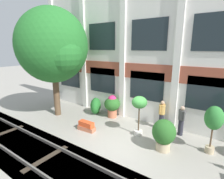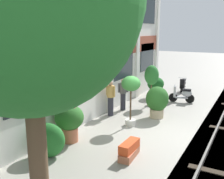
{
  "view_description": "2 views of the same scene",
  "coord_description": "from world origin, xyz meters",
  "px_view_note": "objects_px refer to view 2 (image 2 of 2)",
  "views": [
    {
      "loc": [
        4.08,
        -6.64,
        4.49
      ],
      "look_at": [
        -1.45,
        1.31,
        2.13
      ],
      "focal_mm": 28.0,
      "sensor_mm": 36.0,
      "label": 1
    },
    {
      "loc": [
        -9.01,
        -3.36,
        3.9
      ],
      "look_at": [
        -0.54,
        1.34,
        1.7
      ],
      "focal_mm": 42.0,
      "sensor_mm": 36.0,
      "label": 2
    }
  ],
  "objects_px": {
    "scooter_near_curb": "(183,85)",
    "topiary_hedge": "(47,140)",
    "potted_plant_stone_basin": "(156,86)",
    "potted_plant_square_trough": "(129,150)",
    "potted_plant_terracotta_small": "(131,89)",
    "potted_plant_glazed_jar": "(157,100)",
    "potted_plant_tall_urn": "(152,77)",
    "resident_watching_tracks": "(111,97)",
    "resident_by_doorway": "(123,93)",
    "potted_plant_fluted_column": "(69,119)",
    "scooter_second_parked": "(183,95)"
  },
  "relations": [
    {
      "from": "potted_plant_square_trough",
      "to": "scooter_near_curb",
      "type": "distance_m",
      "value": 9.97
    },
    {
      "from": "potted_plant_stone_basin",
      "to": "potted_plant_square_trough",
      "type": "xyz_separation_m",
      "value": [
        -7.51,
        -1.86,
        -0.44
      ]
    },
    {
      "from": "potted_plant_stone_basin",
      "to": "potted_plant_square_trough",
      "type": "bearing_deg",
      "value": -166.05
    },
    {
      "from": "potted_plant_fluted_column",
      "to": "scooter_second_parked",
      "type": "bearing_deg",
      "value": -17.2
    },
    {
      "from": "potted_plant_terracotta_small",
      "to": "potted_plant_fluted_column",
      "type": "height_order",
      "value": "potted_plant_terracotta_small"
    },
    {
      "from": "potted_plant_terracotta_small",
      "to": "potted_plant_square_trough",
      "type": "bearing_deg",
      "value": -155.5
    },
    {
      "from": "resident_by_doorway",
      "to": "potted_plant_glazed_jar",
      "type": "bearing_deg",
      "value": 40.06
    },
    {
      "from": "potted_plant_glazed_jar",
      "to": "scooter_near_curb",
      "type": "xyz_separation_m",
      "value": [
        5.83,
        0.28,
        -0.36
      ]
    },
    {
      "from": "potted_plant_terracotta_small",
      "to": "potted_plant_glazed_jar",
      "type": "height_order",
      "value": "potted_plant_terracotta_small"
    },
    {
      "from": "potted_plant_fluted_column",
      "to": "topiary_hedge",
      "type": "relative_size",
      "value": 1.32
    },
    {
      "from": "potted_plant_terracotta_small",
      "to": "topiary_hedge",
      "type": "bearing_deg",
      "value": 164.24
    },
    {
      "from": "potted_plant_terracotta_small",
      "to": "potted_plant_stone_basin",
      "type": "bearing_deg",
      "value": 7.95
    },
    {
      "from": "scooter_second_parked",
      "to": "potted_plant_stone_basin",
      "type": "bearing_deg",
      "value": -20.39
    },
    {
      "from": "resident_by_doorway",
      "to": "scooter_second_parked",
      "type": "bearing_deg",
      "value": 100.22
    },
    {
      "from": "scooter_second_parked",
      "to": "potted_plant_square_trough",
      "type": "bearing_deg",
      "value": 80.54
    },
    {
      "from": "potted_plant_glazed_jar",
      "to": "scooter_near_curb",
      "type": "distance_m",
      "value": 5.84
    },
    {
      "from": "resident_by_doorway",
      "to": "topiary_hedge",
      "type": "relative_size",
      "value": 1.42
    },
    {
      "from": "resident_by_doorway",
      "to": "potted_plant_fluted_column",
      "type": "bearing_deg",
      "value": -40.72
    },
    {
      "from": "potted_plant_fluted_column",
      "to": "resident_by_doorway",
      "type": "distance_m",
      "value": 4.31
    },
    {
      "from": "potted_plant_terracotta_small",
      "to": "resident_watching_tracks",
      "type": "height_order",
      "value": "potted_plant_terracotta_small"
    },
    {
      "from": "potted_plant_glazed_jar",
      "to": "scooter_near_curb",
      "type": "bearing_deg",
      "value": 2.77
    },
    {
      "from": "potted_plant_terracotta_small",
      "to": "scooter_near_curb",
      "type": "xyz_separation_m",
      "value": [
        7.35,
        -0.33,
        -1.14
      ]
    },
    {
      "from": "potted_plant_glazed_jar",
      "to": "resident_by_doorway",
      "type": "bearing_deg",
      "value": 81.36
    },
    {
      "from": "scooter_near_curb",
      "to": "topiary_hedge",
      "type": "relative_size",
      "value": 1.24
    },
    {
      "from": "potted_plant_tall_urn",
      "to": "potted_plant_glazed_jar",
      "type": "xyz_separation_m",
      "value": [
        -1.75,
        -0.95,
        -0.72
      ]
    },
    {
      "from": "potted_plant_square_trough",
      "to": "topiary_hedge",
      "type": "distance_m",
      "value": 2.57
    },
    {
      "from": "scooter_near_curb",
      "to": "topiary_hedge",
      "type": "xyz_separation_m",
      "value": [
        -11.14,
        1.4,
        0.12
      ]
    },
    {
      "from": "potted_plant_terracotta_small",
      "to": "potted_plant_tall_urn",
      "type": "height_order",
      "value": "potted_plant_tall_urn"
    },
    {
      "from": "potted_plant_terracotta_small",
      "to": "topiary_hedge",
      "type": "distance_m",
      "value": 4.07
    },
    {
      "from": "potted_plant_terracotta_small",
      "to": "potted_plant_glazed_jar",
      "type": "relative_size",
      "value": 1.46
    },
    {
      "from": "potted_plant_stone_basin",
      "to": "scooter_second_parked",
      "type": "relative_size",
      "value": 0.9
    },
    {
      "from": "potted_plant_terracotta_small",
      "to": "resident_watching_tracks",
      "type": "xyz_separation_m",
      "value": [
        0.73,
        1.36,
        -0.7
      ]
    },
    {
      "from": "potted_plant_glazed_jar",
      "to": "resident_by_doorway",
      "type": "distance_m",
      "value": 1.89
    },
    {
      "from": "potted_plant_terracotta_small",
      "to": "potted_plant_glazed_jar",
      "type": "distance_m",
      "value": 1.82
    },
    {
      "from": "resident_by_doorway",
      "to": "potted_plant_stone_basin",
      "type": "bearing_deg",
      "value": 128.39
    },
    {
      "from": "scooter_second_parked",
      "to": "resident_watching_tracks",
      "type": "distance_m",
      "value": 4.59
    },
    {
      "from": "potted_plant_stone_basin",
      "to": "potted_plant_terracotta_small",
      "type": "height_order",
      "value": "potted_plant_terracotta_small"
    },
    {
      "from": "potted_plant_tall_urn",
      "to": "resident_watching_tracks",
      "type": "distance_m",
      "value": 2.81
    },
    {
      "from": "potted_plant_tall_urn",
      "to": "scooter_near_curb",
      "type": "bearing_deg",
      "value": -9.32
    },
    {
      "from": "potted_plant_fluted_column",
      "to": "scooter_near_curb",
      "type": "height_order",
      "value": "potted_plant_fluted_column"
    },
    {
      "from": "scooter_near_curb",
      "to": "potted_plant_terracotta_small",
      "type": "bearing_deg",
      "value": -8.1
    },
    {
      "from": "potted_plant_stone_basin",
      "to": "resident_watching_tracks",
      "type": "relative_size",
      "value": 0.75
    },
    {
      "from": "potted_plant_terracotta_small",
      "to": "potted_plant_fluted_column",
      "type": "bearing_deg",
      "value": 154.19
    },
    {
      "from": "potted_plant_glazed_jar",
      "to": "potted_plant_square_trough",
      "type": "bearing_deg",
      "value": -172.17
    },
    {
      "from": "scooter_second_parked",
      "to": "scooter_near_curb",
      "type": "bearing_deg",
      "value": -86.95
    },
    {
      "from": "potted_plant_square_trough",
      "to": "potted_plant_glazed_jar",
      "type": "bearing_deg",
      "value": 7.83
    },
    {
      "from": "potted_plant_stone_basin",
      "to": "potted_plant_square_trough",
      "type": "distance_m",
      "value": 7.75
    },
    {
      "from": "scooter_near_curb",
      "to": "resident_watching_tracks",
      "type": "xyz_separation_m",
      "value": [
        -6.62,
        1.69,
        0.45
      ]
    },
    {
      "from": "potted_plant_glazed_jar",
      "to": "potted_plant_fluted_column",
      "type": "bearing_deg",
      "value": 155.62
    },
    {
      "from": "potted_plant_glazed_jar",
      "to": "resident_watching_tracks",
      "type": "xyz_separation_m",
      "value": [
        -0.79,
        1.97,
        0.09
      ]
    }
  ]
}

